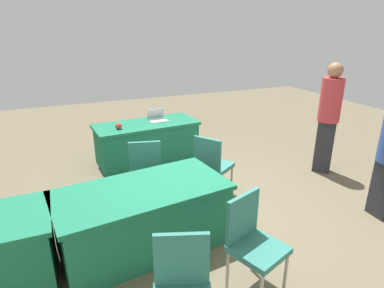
{
  "coord_description": "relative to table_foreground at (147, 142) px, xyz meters",
  "views": [
    {
      "loc": [
        1.66,
        3.53,
        2.37
      ],
      "look_at": [
        0.1,
        -0.16,
        0.9
      ],
      "focal_mm": 30.43,
      "sensor_mm": 36.0,
      "label": 1
    }
  ],
  "objects": [
    {
      "name": "ground_plane",
      "position": [
        -0.26,
        1.89,
        -0.37
      ],
      "size": [
        14.4,
        14.4,
        0.0
      ],
      "primitive_type": "plane",
      "color": "brown"
    },
    {
      "name": "table_foreground",
      "position": [
        0.0,
        0.0,
        0.0
      ],
      "size": [
        1.86,
        0.92,
        0.73
      ],
      "rotation": [
        0.0,
        0.0,
        0.08
      ],
      "color": "#196647",
      "rests_on": "ground"
    },
    {
      "name": "table_mid_left",
      "position": [
        0.69,
        2.36,
        0.0
      ],
      "size": [
        1.95,
        1.14,
        0.73
      ],
      "rotation": [
        0.0,
        0.0,
        0.12
      ],
      "color": "#196647",
      "rests_on": "ground"
    },
    {
      "name": "chair_tucked_left",
      "position": [
        -0.49,
        1.65,
        0.17
      ],
      "size": [
        0.61,
        0.61,
        0.94
      ],
      "rotation": [
        0.0,
        0.0,
        2.14
      ],
      "color": "#9E9993",
      "rests_on": "ground"
    },
    {
      "name": "chair_tucked_right",
      "position": [
        0.4,
        1.41,
        0.17
      ],
      "size": [
        0.54,
        0.54,
        0.95
      ],
      "rotation": [
        0.0,
        0.0,
        2.89
      ],
      "color": "#9E9993",
      "rests_on": "ground"
    },
    {
      "name": "chair_by_pillar",
      "position": [
        -0.07,
        3.36,
        0.17
      ],
      "size": [
        0.56,
        0.56,
        0.94
      ],
      "rotation": [
        0.0,
        0.0,
        0.34
      ],
      "color": "#9E9993",
      "rests_on": "ground"
    },
    {
      "name": "person_presenter",
      "position": [
        -2.64,
        1.57,
        0.67
      ],
      "size": [
        0.48,
        0.48,
        1.83
      ],
      "rotation": [
        0.0,
        0.0,
        2.33
      ],
      "color": "#26262D",
      "rests_on": "ground"
    },
    {
      "name": "laptop_silver",
      "position": [
        -0.24,
        -0.08,
        0.4
      ],
      "size": [
        0.33,
        0.31,
        0.21
      ],
      "rotation": [
        0.0,
        0.0,
        0.05
      ],
      "color": "silver",
      "rests_on": "table_foreground"
    },
    {
      "name": "yarn_ball",
      "position": [
        0.51,
        0.16,
        0.42
      ],
      "size": [
        0.11,
        0.11,
        0.11
      ],
      "primitive_type": "sphere",
      "color": "#B2382D",
      "rests_on": "table_foreground"
    },
    {
      "name": "scissors_red",
      "position": [
        -0.34,
        -0.07,
        0.37
      ],
      "size": [
        0.18,
        0.09,
        0.01
      ],
      "primitive_type": "cube",
      "rotation": [
        0.0,
        0.0,
        0.35
      ],
      "color": "red",
      "rests_on": "table_foreground"
    }
  ]
}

